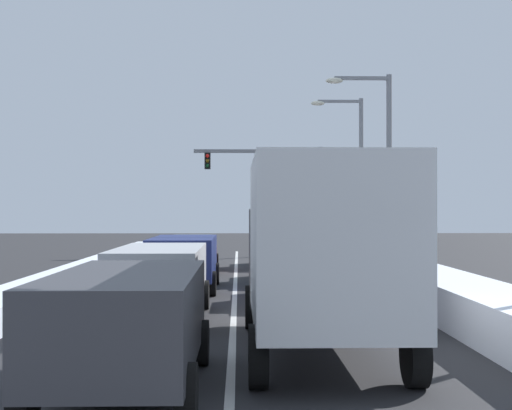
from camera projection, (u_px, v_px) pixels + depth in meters
The scene contains 15 objects.
ground_plane at pixel (234, 305), 19.85m from camera, with size 120.00×120.00×0.00m, color #28282B.
lane_stripe_between_right_lane_and_center_lane at pixel (235, 289), 23.76m from camera, with size 0.14×43.03×0.01m, color silver.
snow_bank_right_shoulder at pixel (400, 275), 23.88m from camera, with size 1.81×43.03×0.89m, color silver.
snow_bank_left_shoulder at pixel (68, 280), 23.64m from camera, with size 1.43×43.03×0.61m, color silver.
box_truck_right_lane_nearest at pixel (319, 247), 13.05m from camera, with size 2.53×7.20×3.36m.
sedan_red_right_lane_second at pixel (302, 273), 20.94m from camera, with size 2.00×4.50×1.51m.
sedan_green_right_lane_third at pixel (286, 260), 26.45m from camera, with size 2.00×4.50×1.51m.
sedan_white_right_lane_fourth at pixel (274, 249), 33.23m from camera, with size 2.00×4.50×1.51m.
suv_charcoal_center_lane_nearest at pixel (127, 318), 10.49m from camera, with size 2.16×4.90×1.67m.
suv_silver_center_lane_second at pixel (159, 275), 17.32m from camera, with size 2.16×4.90×1.67m.
suv_navy_center_lane_third at pixel (184, 258), 23.60m from camera, with size 2.16×4.90×1.67m.
sedan_maroon_center_lane_fourth at pixel (193, 253), 30.44m from camera, with size 2.00×4.50×1.51m.
traffic_light_gantry at pixel (281, 176), 43.39m from camera, with size 7.54×0.47×6.20m.
street_lamp_right_mid at pixel (380, 154), 29.79m from camera, with size 2.66×0.36×7.96m.
street_lamp_right_far at pixel (354, 163), 37.61m from camera, with size 2.66×0.36×8.17m.
Camera 1 is at (0.12, -4.22, 2.55)m, focal length 52.30 mm.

